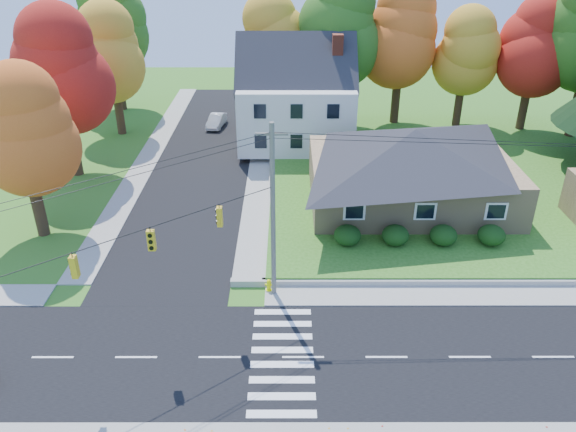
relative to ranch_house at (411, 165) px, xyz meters
name	(u,v)px	position (x,y,z in m)	size (l,w,h in m)	color
ground	(303,357)	(-8.00, -16.00, -3.27)	(120.00, 120.00, 0.00)	#3D7923
road_main	(303,357)	(-8.00, -16.00, -3.26)	(90.00, 8.00, 0.02)	black
road_cross	(206,156)	(-16.00, 10.00, -3.25)	(8.00, 44.00, 0.02)	black
sidewalk_north	(301,295)	(-8.00, -11.00, -3.23)	(90.00, 2.00, 0.08)	#9C9A90
lawn	(457,176)	(5.00, 5.00, -3.02)	(30.00, 30.00, 0.50)	#3D7923
ranch_house	(411,165)	(0.00, 0.00, 0.00)	(14.60, 10.60, 5.40)	tan
colonial_house	(296,99)	(-7.96, 12.00, 1.32)	(10.40, 8.40, 9.60)	silver
hedge_row	(419,235)	(-0.50, -6.20, -2.13)	(10.70, 1.70, 1.27)	#163A10
traffic_infrastructure	(300,251)	(-8.15, -14.65, 1.88)	(38.10, 10.66, 10.00)	#666059
tree_lot_0	(274,42)	(-10.00, 18.00, 5.04)	(6.72, 6.72, 12.51)	#3F2A19
tree_lot_1	(339,30)	(-4.00, 17.00, 6.35)	(7.84, 7.84, 14.60)	#3F2A19
tree_lot_2	(402,35)	(2.00, 18.00, 5.70)	(7.28, 7.28, 13.56)	#3F2A19
tree_lot_3	(466,52)	(8.00, 17.00, 4.39)	(6.16, 6.16, 11.47)	#3F2A19
tree_lot_4	(536,47)	(14.00, 16.00, 5.04)	(6.72, 6.72, 12.51)	#3F2A19
tree_west_0	(21,132)	(-25.00, -4.00, 3.89)	(6.16, 6.16, 11.47)	#3F2A19
tree_west_1	(59,71)	(-26.00, 6.00, 5.20)	(7.28, 7.28, 13.56)	#3F2A19
tree_west_2	(111,52)	(-25.00, 16.00, 4.54)	(6.72, 6.72, 12.51)	#3F2A19
tree_west_3	(111,23)	(-27.00, 24.00, 5.85)	(7.84, 7.84, 14.60)	#3F2A19
white_car	(216,121)	(-15.92, 17.89, -2.62)	(1.32, 3.80, 1.25)	silver
fire_hydrant	(269,286)	(-9.79, -10.56, -2.90)	(0.44, 0.34, 0.77)	#FCFF02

